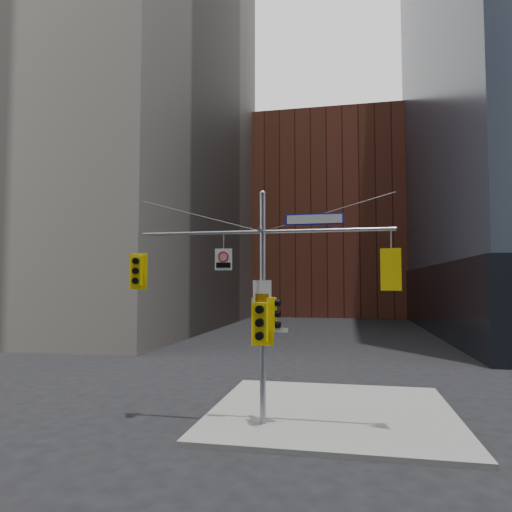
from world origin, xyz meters
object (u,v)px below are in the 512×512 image
at_px(traffic_light_east_arm, 392,270).
at_px(regulatory_sign_arm, 223,259).
at_px(traffic_light_west_arm, 137,271).
at_px(street_sign_blade, 314,219).
at_px(traffic_light_pole_front, 261,322).
at_px(traffic_light_pole_side, 273,314).
at_px(signal_assembly, 263,283).

height_order(traffic_light_east_arm, regulatory_sign_arm, regulatory_sign_arm).
xyz_separation_m(traffic_light_west_arm, street_sign_blade, (5.80, -0.01, 1.55)).
relative_size(traffic_light_pole_front, street_sign_blade, 0.81).
xyz_separation_m(traffic_light_west_arm, traffic_light_east_arm, (8.04, -0.01, 0.00)).
bearing_deg(regulatory_sign_arm, traffic_light_pole_side, -3.69).
bearing_deg(traffic_light_pole_side, street_sign_blade, -84.94).
distance_m(traffic_light_west_arm, street_sign_blade, 6.00).
bearing_deg(signal_assembly, regulatory_sign_arm, -179.07).
relative_size(traffic_light_west_arm, traffic_light_pole_side, 1.19).
bearing_deg(traffic_light_east_arm, traffic_light_west_arm, 12.36).
height_order(traffic_light_pole_side, traffic_light_pole_front, traffic_light_pole_side).
height_order(signal_assembly, traffic_light_pole_side, signal_assembly).
bearing_deg(traffic_light_pole_side, traffic_light_east_arm, -84.97).
distance_m(traffic_light_east_arm, regulatory_sign_arm, 5.11).
distance_m(signal_assembly, traffic_light_pole_front, 1.22).
height_order(street_sign_blade, regulatory_sign_arm, street_sign_blade).
bearing_deg(traffic_light_pole_side, traffic_light_pole_front, 134.97).
bearing_deg(signal_assembly, traffic_light_east_arm, 0.02).
distance_m(traffic_light_east_arm, street_sign_blade, 2.72).
bearing_deg(signal_assembly, traffic_light_pole_front, -89.97).
relative_size(traffic_light_west_arm, traffic_light_pole_front, 0.83).
relative_size(signal_assembly, street_sign_blade, 4.50).
relative_size(traffic_light_pole_side, traffic_light_pole_front, 0.69).
bearing_deg(traffic_light_west_arm, traffic_light_pole_side, -11.53).
distance_m(traffic_light_pole_front, regulatory_sign_arm, 2.33).
xyz_separation_m(signal_assembly, street_sign_blade, (1.60, 0.00, 1.93)).
distance_m(traffic_light_east_arm, traffic_light_pole_side, 3.76).
distance_m(traffic_light_pole_front, street_sign_blade, 3.52).
bearing_deg(traffic_light_pole_front, traffic_light_pole_side, 41.07).
bearing_deg(traffic_light_west_arm, regulatory_sign_arm, -12.06).
xyz_separation_m(traffic_light_west_arm, traffic_light_pole_front, (4.20, -0.28, -1.57)).
xyz_separation_m(traffic_light_east_arm, regulatory_sign_arm, (-5.10, -0.02, 0.37)).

